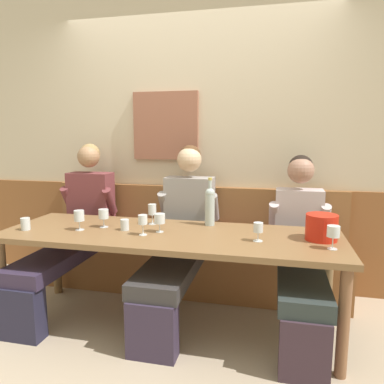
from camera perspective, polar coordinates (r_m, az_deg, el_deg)
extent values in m
cube|color=tan|center=(2.77, -4.65, -22.07)|extent=(6.80, 6.80, 0.02)
cube|color=beige|center=(3.43, 0.64, 8.67)|extent=(6.80, 0.08, 2.80)
cube|color=#955B45|center=(3.44, -4.19, 10.35)|extent=(0.62, 0.04, 0.62)
cube|color=brown|center=(3.51, 0.41, -6.71)|extent=(6.80, 0.03, 0.94)
cube|color=brown|center=(3.38, -0.44, -11.81)|extent=(2.75, 0.42, 0.44)
cube|color=brown|center=(3.30, -0.45, -7.83)|extent=(2.69, 0.39, 0.05)
cube|color=brown|center=(3.41, 0.29, -2.91)|extent=(2.75, 0.04, 0.45)
cube|color=brown|center=(2.64, -3.70, -6.81)|extent=(2.45, 0.80, 0.04)
cylinder|color=brown|center=(3.03, -27.60, -12.96)|extent=(0.07, 0.07, 0.68)
cylinder|color=brown|center=(2.40, 22.74, -18.47)|extent=(0.07, 0.07, 0.68)
cylinder|color=brown|center=(3.52, -20.57, -9.46)|extent=(0.07, 0.07, 0.68)
cylinder|color=brown|center=(2.99, 20.62, -12.73)|extent=(0.07, 0.07, 0.68)
cube|color=#252339|center=(2.92, -25.22, -16.84)|extent=(0.31, 0.14, 0.38)
cube|color=#332841|center=(3.18, -20.21, -9.61)|extent=(0.34, 1.04, 0.11)
cube|color=brown|center=(3.56, -15.58, -1.69)|extent=(0.40, 0.20, 0.58)
sphere|color=#A37956|center=(3.50, -15.96, 5.38)|extent=(0.20, 0.20, 0.20)
sphere|color=#9D7C4C|center=(3.52, -15.79, 5.82)|extent=(0.19, 0.19, 0.19)
cylinder|color=brown|center=(3.63, -18.87, -1.07)|extent=(0.08, 0.20, 0.27)
cylinder|color=brown|center=(3.42, -12.80, -1.39)|extent=(0.08, 0.20, 0.27)
cube|color=#34293E|center=(2.49, -6.27, -20.71)|extent=(0.32, 0.14, 0.38)
cube|color=#353333|center=(2.79, -3.10, -11.69)|extent=(0.36, 1.04, 0.11)
cube|color=gray|center=(3.22, -0.37, -2.64)|extent=(0.42, 0.21, 0.56)
sphere|color=#D8B48E|center=(3.15, -0.42, 5.13)|extent=(0.21, 0.21, 0.21)
sphere|color=#54371F|center=(3.17, -0.31, 5.63)|extent=(0.20, 0.20, 0.20)
cylinder|color=gray|center=(3.23, -4.40, -2.03)|extent=(0.08, 0.20, 0.27)
cylinder|color=gray|center=(3.13, 3.44, -2.39)|extent=(0.08, 0.20, 0.27)
cube|color=#372731|center=(2.39, 17.26, -22.49)|extent=(0.29, 0.14, 0.38)
cube|color=#2B3433|center=(2.70, 16.79, -12.80)|extent=(0.32, 1.05, 0.11)
cube|color=#BCADB1|center=(3.15, 16.40, -3.96)|extent=(0.38, 0.20, 0.49)
sphere|color=#A37661|center=(3.08, 16.74, 3.27)|extent=(0.21, 0.21, 0.21)
sphere|color=black|center=(3.10, 16.74, 3.80)|extent=(0.20, 0.20, 0.20)
cylinder|color=#BCADB1|center=(3.10, 12.73, -3.72)|extent=(0.08, 0.20, 0.27)
cylinder|color=#BCADB1|center=(3.13, 20.15, -3.95)|extent=(0.08, 0.20, 0.27)
cylinder|color=red|center=(2.58, 19.70, -5.24)|extent=(0.21, 0.21, 0.17)
cylinder|color=#AEBFBC|center=(2.82, 2.83, -2.84)|extent=(0.08, 0.08, 0.24)
sphere|color=#AEBFBC|center=(2.80, 2.85, -0.15)|extent=(0.08, 0.08, 0.08)
cylinder|color=#AEBFBC|center=(2.79, 2.86, 0.95)|extent=(0.03, 0.03, 0.09)
cylinder|color=gold|center=(2.78, 2.87, 2.08)|extent=(0.03, 0.03, 0.02)
cylinder|color=silver|center=(2.47, 10.32, -7.58)|extent=(0.06, 0.06, 0.00)
cylinder|color=silver|center=(2.46, 10.34, -6.87)|extent=(0.01, 0.01, 0.06)
cylinder|color=silver|center=(2.44, 10.38, -5.48)|extent=(0.06, 0.06, 0.06)
cylinder|color=silver|center=(2.83, -17.24, -5.69)|extent=(0.06, 0.06, 0.00)
cylinder|color=silver|center=(2.82, -17.28, -5.00)|extent=(0.01, 0.01, 0.07)
cylinder|color=silver|center=(2.80, -17.35, -3.57)|extent=(0.07, 0.07, 0.08)
cylinder|color=#EEDC87|center=(2.81, -17.32, -4.17)|extent=(0.07, 0.07, 0.02)
cylinder|color=silver|center=(2.66, -5.09, -6.25)|extent=(0.06, 0.06, 0.00)
cylinder|color=silver|center=(2.65, -5.10, -5.56)|extent=(0.01, 0.01, 0.06)
cylinder|color=silver|center=(2.63, -5.12, -4.17)|extent=(0.08, 0.08, 0.07)
cylinder|color=silver|center=(2.59, -7.71, -6.68)|extent=(0.06, 0.06, 0.00)
cylinder|color=silver|center=(2.58, -7.72, -5.84)|extent=(0.01, 0.01, 0.07)
cylinder|color=silver|center=(2.56, -7.76, -4.31)|extent=(0.06, 0.06, 0.07)
cylinder|color=#EDD37C|center=(2.57, -7.75, -4.72)|extent=(0.06, 0.06, 0.03)
cylinder|color=silver|center=(2.86, -13.67, -5.36)|extent=(0.07, 0.07, 0.00)
cylinder|color=silver|center=(2.85, -13.70, -4.69)|extent=(0.01, 0.01, 0.06)
cylinder|color=silver|center=(2.84, -13.75, -3.35)|extent=(0.07, 0.07, 0.07)
cylinder|color=beige|center=(2.84, -13.73, -3.88)|extent=(0.07, 0.07, 0.02)
cylinder|color=silver|center=(2.43, 21.21, -8.33)|extent=(0.06, 0.06, 0.00)
cylinder|color=silver|center=(2.41, 21.26, -7.44)|extent=(0.01, 0.01, 0.07)
cylinder|color=silver|center=(2.40, 21.36, -5.78)|extent=(0.08, 0.08, 0.07)
cylinder|color=silver|center=(2.89, -6.24, -5.00)|extent=(0.07, 0.07, 0.00)
cylinder|color=silver|center=(2.88, -6.25, -4.26)|extent=(0.01, 0.01, 0.07)
cylinder|color=silver|center=(2.86, -6.28, -2.73)|extent=(0.06, 0.06, 0.08)
cylinder|color=#EADE7D|center=(2.87, -6.27, -3.34)|extent=(0.06, 0.06, 0.02)
cylinder|color=silver|center=(2.96, -24.73, -4.58)|extent=(0.07, 0.07, 0.09)
cylinder|color=silver|center=(2.73, -10.54, -5.09)|extent=(0.06, 0.06, 0.08)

